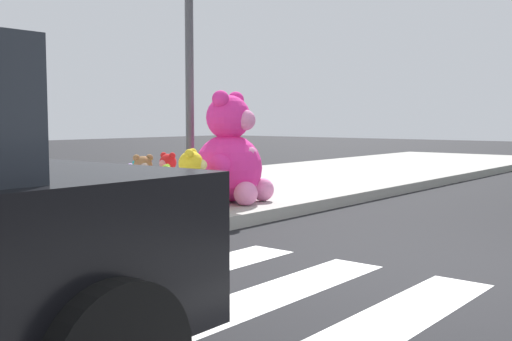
{
  "coord_description": "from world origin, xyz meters",
  "views": [
    {
      "loc": [
        -4.75,
        -1.41,
        1.21
      ],
      "look_at": [
        1.4,
        3.6,
        0.55
      ],
      "focal_mm": 43.23,
      "sensor_mm": 36.0,
      "label": 1
    }
  ],
  "objects_px": {
    "plush_red": "(167,178)",
    "plush_lavender": "(128,189)",
    "plush_pink_large": "(232,158)",
    "sign_pole": "(190,70)",
    "plush_lime": "(168,188)",
    "plush_brown": "(144,182)",
    "plush_yellow": "(193,186)",
    "plush_teal": "(138,180)"
  },
  "relations": [
    {
      "from": "plush_red",
      "to": "plush_lavender",
      "type": "height_order",
      "value": "plush_red"
    },
    {
      "from": "plush_pink_large",
      "to": "plush_lavender",
      "type": "distance_m",
      "value": 1.36
    },
    {
      "from": "sign_pole",
      "to": "plush_lime",
      "type": "height_order",
      "value": "sign_pole"
    },
    {
      "from": "plush_brown",
      "to": "plush_yellow",
      "type": "xyz_separation_m",
      "value": [
        -0.2,
        -1.1,
        0.05
      ]
    },
    {
      "from": "plush_lime",
      "to": "sign_pole",
      "type": "bearing_deg",
      "value": 14.37
    },
    {
      "from": "plush_red",
      "to": "sign_pole",
      "type": "bearing_deg",
      "value": -105.32
    },
    {
      "from": "plush_brown",
      "to": "plush_lavender",
      "type": "distance_m",
      "value": 0.5
    },
    {
      "from": "sign_pole",
      "to": "plush_pink_large",
      "type": "distance_m",
      "value": 1.28
    },
    {
      "from": "sign_pole",
      "to": "plush_lavender",
      "type": "distance_m",
      "value": 1.77
    },
    {
      "from": "plush_yellow",
      "to": "plush_lavender",
      "type": "xyz_separation_m",
      "value": [
        -0.24,
        0.87,
        -0.08
      ]
    },
    {
      "from": "plush_red",
      "to": "plush_yellow",
      "type": "relative_size",
      "value": 0.82
    },
    {
      "from": "plush_brown",
      "to": "plush_red",
      "type": "xyz_separation_m",
      "value": [
        0.68,
        0.28,
        -0.0
      ]
    },
    {
      "from": "plush_yellow",
      "to": "plush_lime",
      "type": "distance_m",
      "value": 0.64
    },
    {
      "from": "plush_lavender",
      "to": "plush_pink_large",
      "type": "bearing_deg",
      "value": -33.1
    },
    {
      "from": "plush_brown",
      "to": "plush_red",
      "type": "relative_size",
      "value": 1.02
    },
    {
      "from": "plush_yellow",
      "to": "plush_lavender",
      "type": "relative_size",
      "value": 1.38
    },
    {
      "from": "plush_lavender",
      "to": "plush_brown",
      "type": "bearing_deg",
      "value": 27.89
    },
    {
      "from": "sign_pole",
      "to": "plush_pink_large",
      "type": "height_order",
      "value": "sign_pole"
    },
    {
      "from": "plush_lime",
      "to": "plush_pink_large",
      "type": "bearing_deg",
      "value": -33.35
    },
    {
      "from": "plush_pink_large",
      "to": "plush_lime",
      "type": "xyz_separation_m",
      "value": [
        -0.69,
        0.45,
        -0.37
      ]
    },
    {
      "from": "plush_pink_large",
      "to": "plush_lavender",
      "type": "xyz_separation_m",
      "value": [
        -1.1,
        0.72,
        -0.36
      ]
    },
    {
      "from": "plush_brown",
      "to": "plush_teal",
      "type": "xyz_separation_m",
      "value": [
        0.45,
        0.65,
        -0.05
      ]
    },
    {
      "from": "plush_brown",
      "to": "plush_yellow",
      "type": "height_order",
      "value": "plush_yellow"
    },
    {
      "from": "plush_teal",
      "to": "plush_lavender",
      "type": "relative_size",
      "value": 0.91
    },
    {
      "from": "plush_pink_large",
      "to": "plush_brown",
      "type": "xyz_separation_m",
      "value": [
        -0.65,
        0.95,
        -0.33
      ]
    },
    {
      "from": "sign_pole",
      "to": "plush_yellow",
      "type": "bearing_deg",
      "value": -133.15
    },
    {
      "from": "sign_pole",
      "to": "plush_red",
      "type": "distance_m",
      "value": 1.6
    },
    {
      "from": "sign_pole",
      "to": "plush_yellow",
      "type": "relative_size",
      "value": 4.43
    },
    {
      "from": "plush_lavender",
      "to": "plush_red",
      "type": "bearing_deg",
      "value": 24.81
    },
    {
      "from": "plush_brown",
      "to": "plush_pink_large",
      "type": "bearing_deg",
      "value": -55.43
    },
    {
      "from": "plush_teal",
      "to": "plush_lime",
      "type": "distance_m",
      "value": 1.24
    },
    {
      "from": "plush_teal",
      "to": "plush_lavender",
      "type": "distance_m",
      "value": 1.26
    },
    {
      "from": "plush_teal",
      "to": "sign_pole",
      "type": "bearing_deg",
      "value": -87.37
    },
    {
      "from": "plush_brown",
      "to": "plush_yellow",
      "type": "bearing_deg",
      "value": -100.17
    },
    {
      "from": "sign_pole",
      "to": "plush_pink_large",
      "type": "xyz_separation_m",
      "value": [
        0.15,
        -0.59,
        -1.13
      ]
    },
    {
      "from": "plush_red",
      "to": "plush_yellow",
      "type": "distance_m",
      "value": 1.64
    },
    {
      "from": "plush_pink_large",
      "to": "plush_brown",
      "type": "relative_size",
      "value": 2.34
    },
    {
      "from": "plush_brown",
      "to": "plush_teal",
      "type": "distance_m",
      "value": 0.79
    },
    {
      "from": "plush_pink_large",
      "to": "plush_red",
      "type": "bearing_deg",
      "value": 88.97
    },
    {
      "from": "plush_teal",
      "to": "plush_brown",
      "type": "bearing_deg",
      "value": -125.07
    },
    {
      "from": "plush_yellow",
      "to": "plush_teal",
      "type": "distance_m",
      "value": 1.87
    },
    {
      "from": "plush_pink_large",
      "to": "plush_teal",
      "type": "xyz_separation_m",
      "value": [
        -0.2,
        1.6,
        -0.38
      ]
    }
  ]
}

